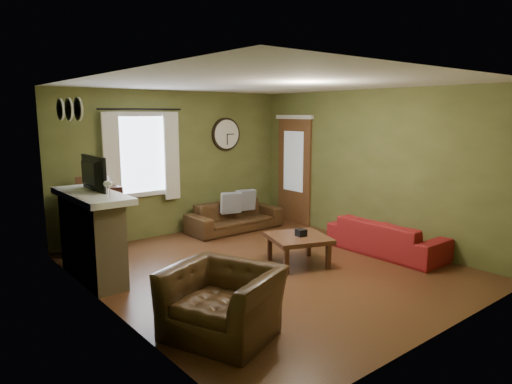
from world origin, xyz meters
TOP-DOWN VIEW (x-y plane):
  - floor at (0.00, 0.00)m, footprint 4.60×5.20m
  - ceiling at (0.00, 0.00)m, footprint 4.60×5.20m
  - wall_left at (-2.30, 0.00)m, footprint 0.00×5.20m
  - wall_right at (2.30, 0.00)m, footprint 0.00×5.20m
  - wall_back at (0.00, 2.60)m, footprint 4.60×0.00m
  - wall_front at (0.00, -2.60)m, footprint 4.60×0.00m
  - fireplace at (-2.10, 1.15)m, footprint 0.40×1.40m
  - firebox at (-1.91, 1.15)m, footprint 0.04×0.60m
  - mantel at (-2.07, 1.15)m, footprint 0.58×1.60m
  - tv at (-2.05, 1.30)m, footprint 0.08×0.60m
  - tv_screen at (-1.97, 1.30)m, footprint 0.02×0.62m
  - medallion_left at (-2.28, 0.80)m, footprint 0.28×0.28m
  - medallion_mid at (-2.28, 1.15)m, footprint 0.28×0.28m
  - medallion_right at (-2.28, 1.50)m, footprint 0.28×0.28m
  - window_pane at (-0.70, 2.58)m, footprint 1.00×0.02m
  - curtain_rod at (-0.70, 2.48)m, footprint 0.03×0.03m
  - curtain_left at (-1.25, 2.48)m, footprint 0.28×0.04m
  - curtain_right at (-0.15, 2.48)m, footprint 0.28×0.04m
  - wall_clock at (1.10, 2.55)m, footprint 0.64×0.06m
  - door at (2.27, 1.85)m, footprint 0.05×0.90m
  - bookshelf at (-1.65, 2.36)m, footprint 0.87×0.37m
  - book at (-1.55, 2.35)m, footprint 0.27×0.30m
  - sofa_brown at (0.92, 2.07)m, footprint 1.83×0.72m
  - pillow_left at (0.81, 2.02)m, footprint 0.41×0.22m
  - pillow_right at (1.19, 2.08)m, footprint 0.41×0.20m
  - sofa_red at (1.92, -0.64)m, footprint 0.73×1.86m
  - armchair at (-1.65, -1.23)m, footprint 1.26×1.33m
  - coffee_table at (0.46, -0.14)m, footprint 1.04×1.04m
  - tissue_box at (0.48, -0.18)m, footprint 0.15×0.15m
  - wine_glass_a at (-2.05, 0.56)m, footprint 0.07×0.07m
  - wine_glass_b at (-2.05, 0.66)m, footprint 0.07×0.07m

SIDE VIEW (x-z plane):
  - floor at x=0.00m, z-range 0.00..0.00m
  - coffee_table at x=0.46m, z-range 0.00..0.43m
  - sofa_brown at x=0.92m, z-range 0.00..0.54m
  - sofa_red at x=1.92m, z-range 0.00..0.54m
  - firebox at x=-1.91m, z-range 0.02..0.57m
  - armchair at x=-1.65m, z-range 0.00..0.69m
  - tissue_box at x=0.48m, z-range 0.35..0.45m
  - bookshelf at x=-1.65m, z-range 0.00..1.04m
  - fireplace at x=-2.10m, z-range 0.00..1.10m
  - pillow_left at x=0.81m, z-range 0.35..0.75m
  - pillow_right at x=1.19m, z-range 0.35..0.75m
  - book at x=-1.55m, z-range 0.95..0.97m
  - door at x=2.27m, z-range 0.00..2.10m
  - mantel at x=-2.07m, z-range 1.10..1.18m
  - wine_glass_b at x=-2.05m, z-range 1.18..1.38m
  - wine_glass_a at x=-2.05m, z-range 1.18..1.39m
  - wall_left at x=-2.30m, z-range 0.00..2.60m
  - wall_right at x=2.30m, z-range 0.00..2.60m
  - wall_back at x=0.00m, z-range 0.00..2.60m
  - wall_front at x=0.00m, z-range 0.00..2.60m
  - tv at x=-2.05m, z-range 1.18..1.53m
  - tv_screen at x=-1.97m, z-range 1.23..1.59m
  - curtain_left at x=-1.25m, z-range 0.67..2.23m
  - curtain_right at x=-0.15m, z-range 0.67..2.23m
  - window_pane at x=-0.70m, z-range 0.85..2.15m
  - wall_clock at x=1.10m, z-range 1.48..2.12m
  - medallion_left at x=-2.28m, z-range 2.24..2.26m
  - medallion_mid at x=-2.28m, z-range 2.24..2.26m
  - medallion_right at x=-2.28m, z-range 2.24..2.26m
  - curtain_rod at x=-0.70m, z-range 1.52..3.02m
  - ceiling at x=0.00m, z-range 2.60..2.60m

